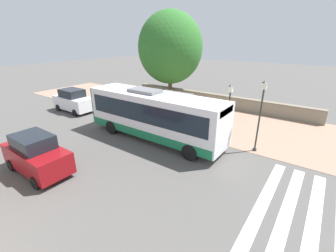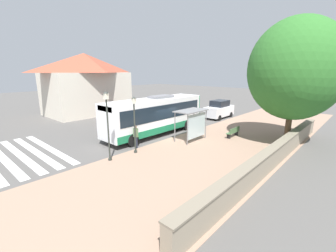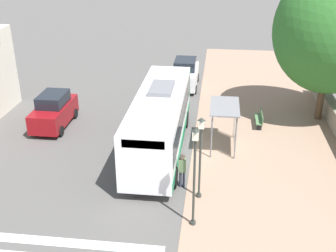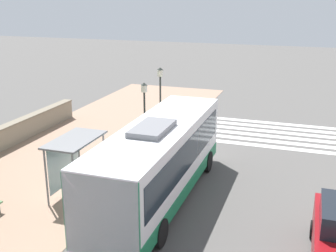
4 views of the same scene
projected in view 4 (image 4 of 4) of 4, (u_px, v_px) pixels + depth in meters
The scene contains 8 objects.
ground_plane at pixel (119, 195), 18.02m from camera, with size 120.00×120.00×0.00m, color #514F4C.
sidewalk_plaza at pixel (30, 181), 19.41m from camera, with size 9.00×44.00×0.02m.
crosswalk_stripes at pixel (266, 133), 26.15m from camera, with size 9.00×5.25×0.01m.
bus at pixel (159, 160), 17.12m from camera, with size 2.62×10.28×3.48m.
bus_shelter at pixel (72, 149), 17.53m from camera, with size 1.57×2.86×2.54m.
pedestrian at pixel (155, 145), 21.10m from camera, with size 0.34×0.23×1.74m.
street_lamp_near at pixel (160, 100), 23.34m from camera, with size 0.28×0.28×4.47m.
street_lamp_far at pixel (145, 114), 21.64m from camera, with size 0.28×0.28×4.00m.
Camera 4 is at (7.29, -14.76, 8.20)m, focal length 45.00 mm.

